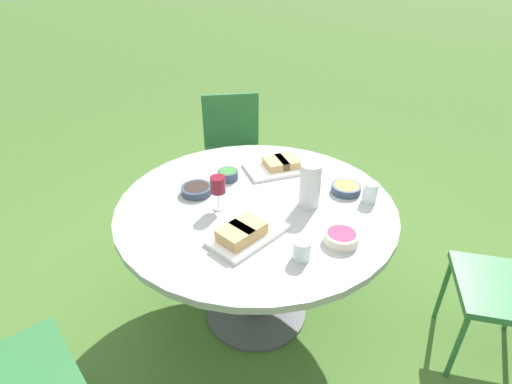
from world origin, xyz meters
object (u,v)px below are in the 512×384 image
object	(u,v)px
water_pitcher	(310,185)
wine_glass	(218,186)
dining_table	(256,221)
chair_near_right	(233,144)

from	to	relation	value
water_pitcher	wine_glass	world-z (taller)	water_pitcher
dining_table	chair_near_right	distance (m)	1.24
dining_table	water_pitcher	xyz separation A→B (m)	(-0.24, 0.09, 0.22)
chair_near_right	wine_glass	size ratio (longest dim) A/B	5.22
dining_table	chair_near_right	world-z (taller)	chair_near_right
dining_table	wine_glass	distance (m)	0.30
chair_near_right	water_pitcher	xyz separation A→B (m)	(-0.07, 1.31, 0.34)
water_pitcher	wine_glass	distance (m)	0.44
dining_table	wine_glass	xyz separation A→B (m)	(0.18, -0.00, 0.24)
dining_table	water_pitcher	world-z (taller)	water_pitcher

